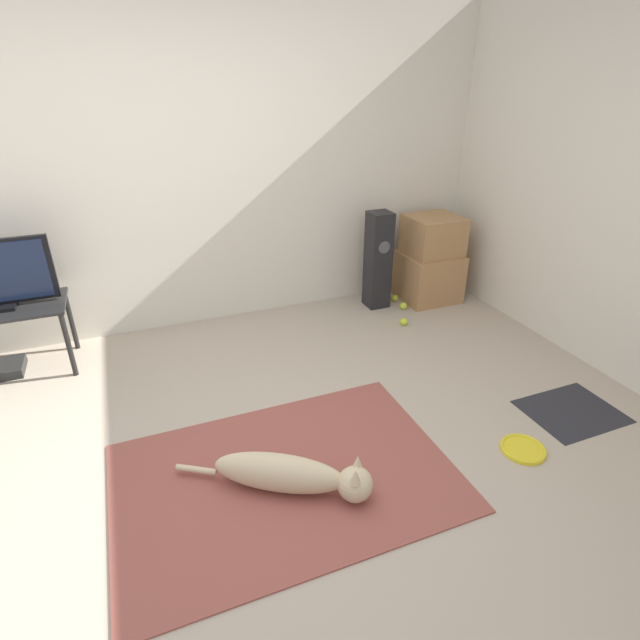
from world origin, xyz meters
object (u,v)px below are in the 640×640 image
tennis_ball_by_boxes (403,306)px  tennis_ball_loose_on_carpet (404,322)px  dog (293,475)px  cardboard_box_lower (428,276)px  frisbee (523,449)px  game_console (2,369)px  cardboard_box_upper (433,235)px  tennis_ball_near_speaker (395,298)px  floor_speaker (378,260)px

tennis_ball_by_boxes → tennis_ball_loose_on_carpet: 0.33m
dog → cardboard_box_lower: size_ratio=1.80×
dog → frisbee: size_ratio=3.61×
frisbee → game_console: bearing=144.8°
dog → tennis_ball_loose_on_carpet: dog is taller
tennis_ball_loose_on_carpet → tennis_ball_by_boxes: bearing=60.3°
cardboard_box_lower → tennis_ball_loose_on_carpet: (-0.50, -0.42, -0.19)m
frisbee → cardboard_box_upper: cardboard_box_upper is taller
cardboard_box_lower → tennis_ball_by_boxes: (-0.33, -0.14, -0.19)m
cardboard_box_lower → cardboard_box_upper: 0.40m
dog → frisbee: dog is taller
dog → cardboard_box_upper: bearing=42.9°
cardboard_box_upper → tennis_ball_near_speaker: size_ratio=6.99×
cardboard_box_lower → tennis_ball_loose_on_carpet: cardboard_box_lower is taller
tennis_ball_near_speaker → game_console: size_ratio=0.23×
cardboard_box_lower → tennis_ball_near_speaker: bearing=171.5°
dog → cardboard_box_upper: 2.80m
cardboard_box_upper → tennis_ball_near_speaker: cardboard_box_upper is taller
frisbee → tennis_ball_by_boxes: bearing=80.3°
cardboard_box_lower → game_console: size_ratio=1.76×
cardboard_box_upper → tennis_ball_loose_on_carpet: 0.89m
cardboard_box_upper → cardboard_box_lower: bearing=-135.4°
tennis_ball_near_speaker → tennis_ball_by_boxes: bearing=-94.2°
dog → floor_speaker: floor_speaker is taller
tennis_ball_loose_on_carpet → game_console: size_ratio=0.23×
frisbee → cardboard_box_lower: cardboard_box_lower is taller
tennis_ball_loose_on_carpet → dog: bearing=-136.3°
frisbee → tennis_ball_by_boxes: size_ratio=3.86×
cardboard_box_lower → dog: bearing=-137.1°
dog → tennis_ball_loose_on_carpet: size_ratio=13.92×
dog → game_console: 2.45m
dog → cardboard_box_lower: 2.73m
frisbee → tennis_ball_near_speaker: bearing=80.8°
floor_speaker → tennis_ball_loose_on_carpet: 0.62m
frisbee → tennis_ball_loose_on_carpet: bearing=84.2°
dog → tennis_ball_near_speaker: size_ratio=13.92×
tennis_ball_by_boxes → tennis_ball_near_speaker: size_ratio=1.00×
dog → tennis_ball_by_boxes: size_ratio=13.92×
floor_speaker → tennis_ball_loose_on_carpet: floor_speaker is taller
frisbee → game_console: size_ratio=0.88×
cardboard_box_upper → tennis_ball_loose_on_carpet: size_ratio=6.99×
floor_speaker → tennis_ball_loose_on_carpet: size_ratio=13.31×
game_console → dog: bearing=-49.5°
dog → floor_speaker: (1.47, 1.90, 0.33)m
cardboard_box_lower → tennis_ball_by_boxes: cardboard_box_lower is taller
cardboard_box_upper → tennis_ball_near_speaker: bearing=174.6°
game_console → floor_speaker: bearing=0.7°
cardboard_box_lower → tennis_ball_loose_on_carpet: size_ratio=7.73×
cardboard_box_lower → cardboard_box_upper: size_ratio=1.11×
frisbee → tennis_ball_loose_on_carpet: size_ratio=3.86×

